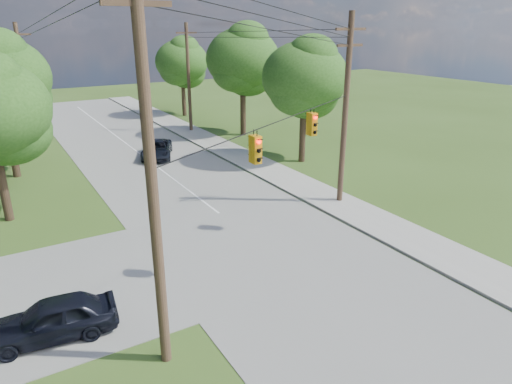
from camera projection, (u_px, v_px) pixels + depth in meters
ground at (294, 320)px, 16.15m from camera, size 140.00×140.00×0.00m
main_road at (267, 250)px, 21.13m from camera, size 10.00×100.00×0.03m
sidewalk_east at (373, 219)px, 24.33m from camera, size 2.60×100.00×0.12m
pole_sw at (151, 169)px, 12.11m from camera, size 2.00×0.32×12.00m
pole_ne at (345, 109)px, 24.98m from camera, size 2.00×0.32×10.50m
pole_north_e at (189, 77)px, 42.83m from camera, size 2.00×0.32×10.00m
pole_north_w at (26, 87)px, 36.16m from camera, size 2.00×0.32×10.00m
power_lines at (192, 39)px, 23.01m from camera, size 13.93×29.62×4.93m
traffic_signals at (287, 135)px, 19.04m from camera, size 4.91×3.27×1.05m
tree_e_near at (305, 77)px, 32.64m from camera, size 6.20×6.20×8.81m
tree_e_mid at (243, 59)px, 40.72m from camera, size 6.60×6.60×9.64m
tree_e_far at (182, 62)px, 50.25m from camera, size 5.80×5.80×8.32m
car_cross_dark at (52, 319)px, 14.99m from camera, size 4.29×2.16×1.40m
car_main_north at (157, 149)px, 35.52m from camera, size 3.87×5.19×1.31m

